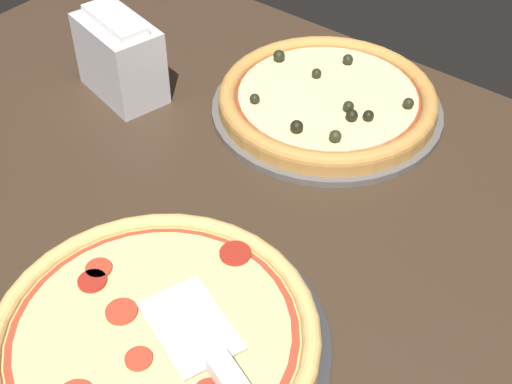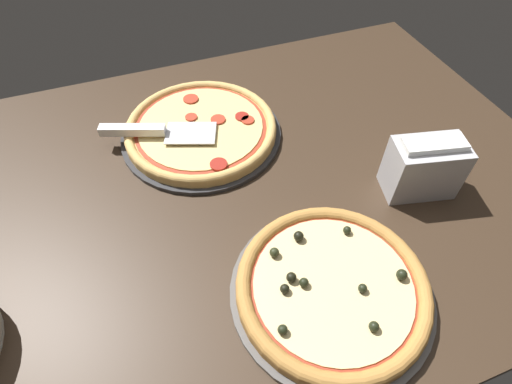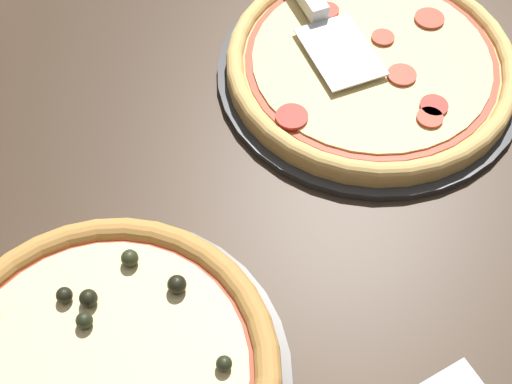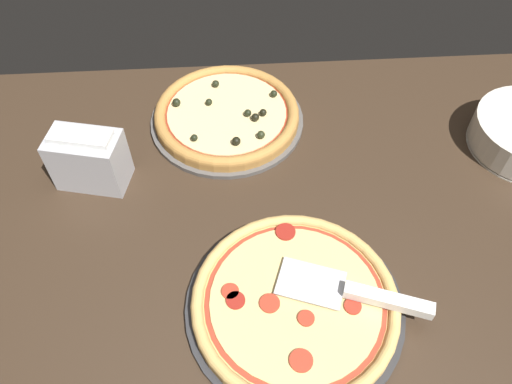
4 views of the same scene
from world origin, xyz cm
name	(u,v)px [view 1 (image 1 of 4)]	position (x,y,z in cm)	size (l,w,h in cm)	color
ground_plane	(247,255)	(0.00, 0.00, -1.80)	(138.79, 96.14, 3.60)	#38281C
pizza_pan_front	(156,346)	(1.99, -17.25, 0.50)	(36.25, 36.25, 1.00)	#2D2D30
pizza_front	(154,335)	(1.98, -17.25, 2.29)	(34.07, 34.07, 2.59)	#DBAD60
pizza_pan_back	(327,109)	(-7.81, 28.06, 0.50)	(33.62, 33.62, 1.00)	#565451
pizza_back	(328,98)	(-7.80, 28.05, 2.38)	(31.60, 31.60, 3.86)	#B77F3D
napkin_holder	(120,57)	(-34.59, 13.14, 6.08)	(14.94, 10.65, 12.76)	#B2B2B7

